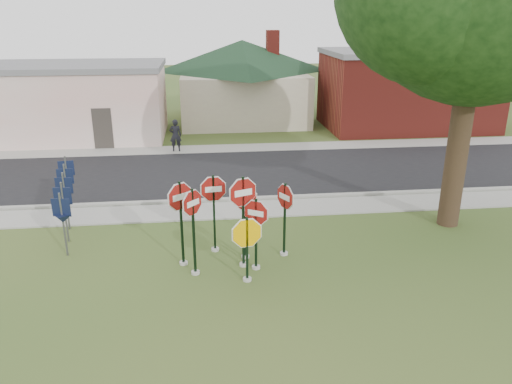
{
  "coord_description": "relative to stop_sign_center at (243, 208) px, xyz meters",
  "views": [
    {
      "loc": [
        -0.86,
        -11.53,
        6.92
      ],
      "look_at": [
        0.66,
        2.0,
        1.98
      ],
      "focal_mm": 35.0,
      "sensor_mm": 36.0,
      "label": 1
    }
  ],
  "objects": [
    {
      "name": "building_house",
      "position": [
        1.79,
        20.74,
        1.85
      ],
      "size": [
        11.6,
        11.6,
        6.2
      ],
      "color": "#BFB598",
      "rests_on": "ground"
    },
    {
      "name": "stop_sign_center",
      "position": [
        0.0,
        0.0,
        0.0
      ],
      "size": [
        1.07,
        0.45,
        2.83
      ],
      "color": "#A5A39B",
      "rests_on": "ground"
    },
    {
      "name": "stop_sign_left",
      "position": [
        -1.38,
        -0.32,
        -0.18
      ],
      "size": [
        0.68,
        0.74,
        2.63
      ],
      "color": "#A5A39B",
      "rests_on": "ground"
    },
    {
      "name": "building_stucco",
      "position": [
        -9.21,
        16.74,
        0.35
      ],
      "size": [
        12.2,
        6.2,
        4.2
      ],
      "color": "silver",
      "rests_on": "ground"
    },
    {
      "name": "building_brick",
      "position": [
        11.78,
        17.24,
        0.61
      ],
      "size": [
        10.2,
        6.2,
        4.75
      ],
      "color": "maroon",
      "rests_on": "ground"
    },
    {
      "name": "road",
      "position": [
        -0.22,
        8.74,
        -1.78
      ],
      "size": [
        60.0,
        7.0,
        0.04
      ],
      "primitive_type": "cube",
      "color": "black",
      "rests_on": "ground"
    },
    {
      "name": "curb",
      "position": [
        -0.22,
        5.24,
        -1.73
      ],
      "size": [
        60.0,
        0.2,
        0.14
      ],
      "primitive_type": "cube",
      "color": "gray",
      "rests_on": "ground"
    },
    {
      "name": "sidewalk_near",
      "position": [
        -0.22,
        4.24,
        -1.77
      ],
      "size": [
        60.0,
        1.6,
        0.06
      ],
      "primitive_type": "cube",
      "color": "gray",
      "rests_on": "ground"
    },
    {
      "name": "route_sign_row",
      "position": [
        -5.62,
        3.24,
        -0.58
      ],
      "size": [
        1.43,
        4.63,
        2.0
      ],
      "color": "#59595E",
      "rests_on": "ground"
    },
    {
      "name": "stop_sign_right",
      "position": [
        0.34,
        -0.2,
        -0.46
      ],
      "size": [
        0.87,
        0.54,
        2.22
      ],
      "color": "#A5A39B",
      "rests_on": "ground"
    },
    {
      "name": "stop_sign_yellow",
      "position": [
        0.02,
        -0.85,
        -0.64
      ],
      "size": [
        1.14,
        0.24,
        1.99
      ],
      "color": "#A5A39B",
      "rests_on": "ground"
    },
    {
      "name": "ground",
      "position": [
        -0.22,
        -1.26,
        -1.8
      ],
      "size": [
        120.0,
        120.0,
        0.0
      ],
      "primitive_type": "plane",
      "color": "#32501E",
      "rests_on": "ground"
    },
    {
      "name": "sidewalk_far",
      "position": [
        -0.22,
        13.04,
        -1.77
      ],
      "size": [
        60.0,
        1.6,
        0.06
      ],
      "primitive_type": "cube",
      "color": "gray",
      "rests_on": "ground"
    },
    {
      "name": "stop_sign_back_left",
      "position": [
        -0.78,
        1.07,
        -0.22
      ],
      "size": [
        1.07,
        0.24,
        2.55
      ],
      "color": "#A5A39B",
      "rests_on": "ground"
    },
    {
      "name": "stop_sign_far_right",
      "position": [
        1.27,
        0.56,
        -0.34
      ],
      "size": [
        0.49,
        0.93,
        2.39
      ],
      "color": "#A5A39B",
      "rests_on": "ground"
    },
    {
      "name": "stop_sign_back_right",
      "position": [
        0.1,
        0.49,
        -0.35
      ],
      "size": [
        0.98,
        0.24,
        2.39
      ],
      "color": "#A5A39B",
      "rests_on": "ground"
    },
    {
      "name": "stop_sign_far_left",
      "position": [
        -1.73,
        0.29,
        -0.14
      ],
      "size": [
        0.89,
        0.69,
        2.65
      ],
      "color": "#A5A39B",
      "rests_on": "ground"
    },
    {
      "name": "bg_tree_right",
      "position": [
        21.78,
        24.74,
        3.78
      ],
      "size": [
        5.6,
        5.6,
        8.4
      ],
      "color": "black",
      "rests_on": "ground"
    },
    {
      "name": "pedestrian",
      "position": [
        -2.4,
        12.75,
        -0.9
      ],
      "size": [
        0.62,
        0.41,
        1.68
      ],
      "primitive_type": "imported",
      "rotation": [
        0.0,
        0.0,
        3.16
      ],
      "color": "black",
      "rests_on": "sidewalk_far"
    }
  ]
}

